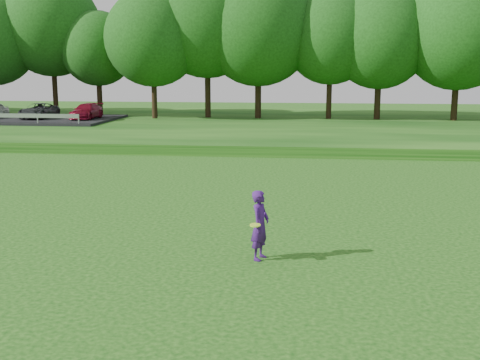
# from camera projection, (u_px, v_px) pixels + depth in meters

# --- Properties ---
(ground) EXTENTS (140.00, 140.00, 0.00)m
(ground) POSITION_uv_depth(u_px,v_px,m) (143.00, 273.00, 14.40)
(ground) COLOR #0C3D0B
(ground) RESTS_ON ground
(berm) EXTENTS (130.00, 30.00, 0.60)m
(berm) POSITION_uv_depth(u_px,v_px,m) (262.00, 126.00, 47.52)
(berm) COLOR #0C3D0B
(berm) RESTS_ON ground
(walking_path) EXTENTS (130.00, 1.60, 0.04)m
(walking_path) POSITION_uv_depth(u_px,v_px,m) (241.00, 154.00, 33.91)
(walking_path) COLOR gray
(walking_path) RESTS_ON ground
(treeline) EXTENTS (104.00, 7.00, 15.00)m
(treeline) POSITION_uv_depth(u_px,v_px,m) (267.00, 27.00, 49.98)
(treeline) COLOR #143F0E
(treeline) RESTS_ON berm
(woman) EXTENTS (0.60, 0.89, 1.80)m
(woman) POSITION_uv_depth(u_px,v_px,m) (260.00, 225.00, 15.31)
(woman) COLOR #3F1768
(woman) RESTS_ON ground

